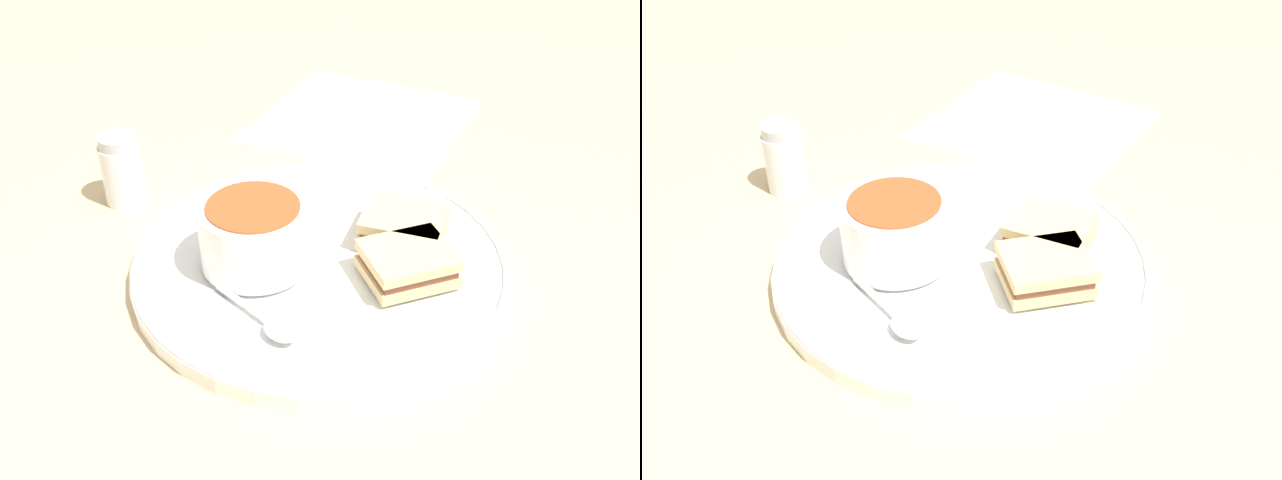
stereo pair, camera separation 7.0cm
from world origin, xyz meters
TOP-DOWN VIEW (x-y plane):
  - ground_plane at (0.00, 0.00)m, footprint 2.40×2.40m
  - plate at (0.00, 0.00)m, footprint 0.36×0.36m
  - soup_bowl at (-0.05, -0.03)m, footprint 0.10×0.10m
  - spoon at (-0.00, -0.11)m, footprint 0.10×0.06m
  - sandwich_half_near at (0.09, -0.01)m, footprint 0.10×0.10m
  - sandwich_half_far at (0.07, 0.05)m, footprint 0.08×0.07m
  - salt_shaker at (-0.24, 0.06)m, footprint 0.04×0.04m
  - menu_sheet at (-0.04, 0.33)m, footprint 0.29×0.28m

SIDE VIEW (x-z plane):
  - ground_plane at x=0.00m, z-range 0.00..0.00m
  - menu_sheet at x=-0.04m, z-range 0.00..0.00m
  - plate at x=0.00m, z-range 0.00..0.02m
  - spoon at x=0.00m, z-range 0.02..0.03m
  - sandwich_half_near at x=0.09m, z-range 0.02..0.05m
  - sandwich_half_far at x=0.07m, z-range 0.02..0.05m
  - salt_shaker at x=-0.24m, z-range 0.00..0.08m
  - soup_bowl at x=-0.05m, z-range 0.02..0.08m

